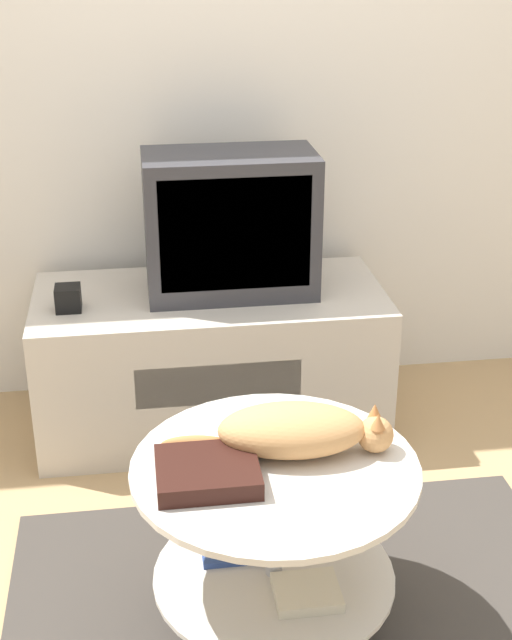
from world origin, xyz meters
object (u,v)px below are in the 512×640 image
cat (296,431)px  tv (230,224)px  dvd_box (207,472)px  speaker (68,298)px

cat → tv: bearing=98.2°
dvd_box → tv: bearing=80.5°
tv → speaker: 0.61m
tv → dvd_box: (-0.19, -1.13, -0.24)m
speaker → dvd_box: (0.37, -1.04, -0.03)m
speaker → dvd_box: 1.11m
tv → cat: size_ratio=1.01×
dvd_box → cat: (0.23, 0.09, 0.04)m
speaker → dvd_box: speaker is taller
speaker → cat: bearing=-57.5°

